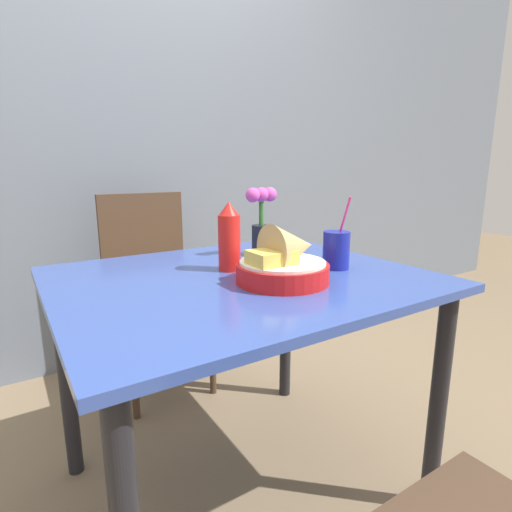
% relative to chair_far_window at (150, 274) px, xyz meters
% --- Properties ---
extents(ground_plane, '(12.00, 12.00, 0.00)m').
position_rel_chair_far_window_xyz_m(ground_plane, '(0.01, -0.84, -0.54)').
color(ground_plane, '#7A664C').
extents(wall_window, '(7.00, 0.06, 2.60)m').
position_rel_chair_far_window_xyz_m(wall_window, '(0.01, 0.35, 0.76)').
color(wall_window, slate).
rests_on(wall_window, ground_plane).
extents(dining_table, '(1.02, 0.87, 0.73)m').
position_rel_chair_far_window_xyz_m(dining_table, '(0.01, -0.84, 0.09)').
color(dining_table, '#334C9E').
rests_on(dining_table, ground_plane).
extents(chair_far_window, '(0.40, 0.40, 0.92)m').
position_rel_chair_far_window_xyz_m(chair_far_window, '(0.00, 0.00, 0.00)').
color(chair_far_window, '#473323').
rests_on(chair_far_window, ground_plane).
extents(food_basket, '(0.25, 0.25, 0.16)m').
position_rel_chair_far_window_xyz_m(food_basket, '(0.07, -0.97, 0.25)').
color(food_basket, red).
rests_on(food_basket, dining_table).
extents(ketchup_bottle, '(0.07, 0.07, 0.21)m').
position_rel_chair_far_window_xyz_m(ketchup_bottle, '(0.00, -0.77, 0.29)').
color(ketchup_bottle, red).
rests_on(ketchup_bottle, dining_table).
extents(drink_cup, '(0.08, 0.08, 0.23)m').
position_rel_chair_far_window_xyz_m(drink_cup, '(0.29, -0.93, 0.24)').
color(drink_cup, '#192399').
rests_on(drink_cup, dining_table).
extents(flower_vase, '(0.12, 0.07, 0.24)m').
position_rel_chair_far_window_xyz_m(flower_vase, '(0.20, -0.65, 0.31)').
color(flower_vase, black).
rests_on(flower_vase, dining_table).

